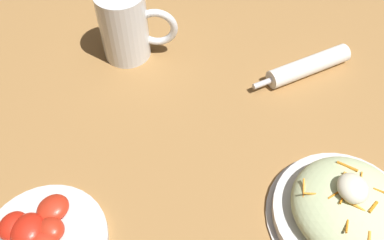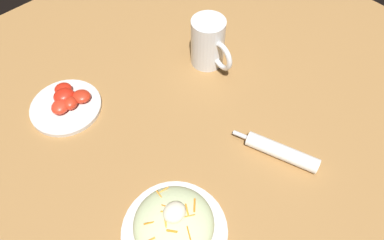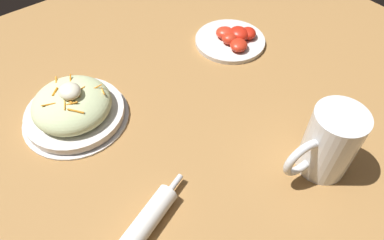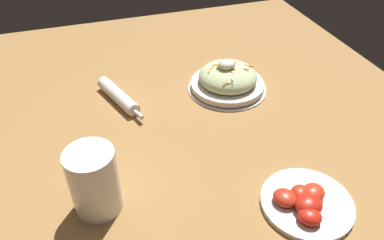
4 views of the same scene
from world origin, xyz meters
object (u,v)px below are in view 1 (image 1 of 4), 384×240
Objects in this scene: salad_plate at (346,210)px; tomato_plate at (41,237)px; napkin_roll at (308,66)px; beer_mug at (126,28)px.

tomato_plate is (0.01, 0.42, -0.02)m from salad_plate.
salad_plate is at bearing 173.38° from napkin_roll.
salad_plate is 1.22× the size of tomato_plate.
beer_mug is 0.39m from tomato_plate.
napkin_roll is 0.53m from tomato_plate.
salad_plate reaches higher than tomato_plate.
napkin_roll is (-0.09, -0.33, -0.04)m from beer_mug.
tomato_plate is (-0.37, 0.13, -0.05)m from beer_mug.
salad_plate is at bearing -142.41° from beer_mug.
salad_plate is 0.48m from beer_mug.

